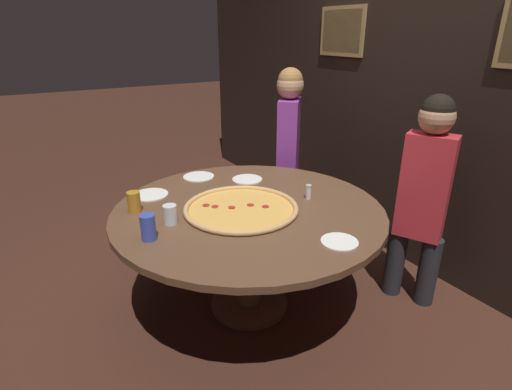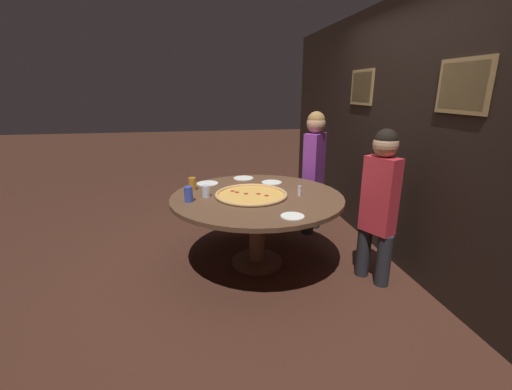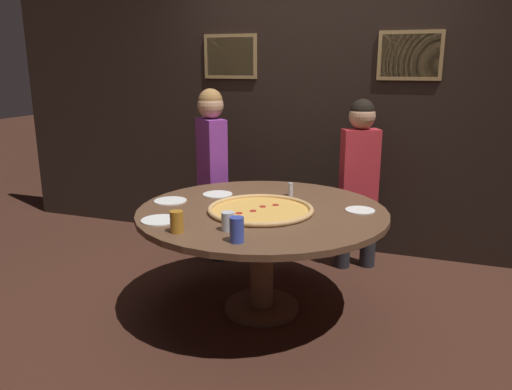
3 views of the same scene
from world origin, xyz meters
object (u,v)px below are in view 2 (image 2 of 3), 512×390
at_px(giant_pizza, 251,195).
at_px(white_plate_beside_cup, 208,183).
at_px(drink_cup_front_edge, 189,194).
at_px(white_plate_far_back, 272,182).
at_px(dining_table, 257,207).
at_px(drink_cup_far_left, 206,191).
at_px(white_plate_near_front, 243,178).
at_px(diner_side_left, 380,199).
at_px(condiment_shaker, 299,191).
at_px(drink_cup_beside_pizza, 192,184).
at_px(white_plate_left_side, 292,216).
at_px(diner_far_left, 314,166).

relative_size(giant_pizza, white_plate_beside_cup, 3.00).
relative_size(drink_cup_front_edge, white_plate_far_back, 0.64).
bearing_deg(white_plate_beside_cup, dining_table, 41.89).
distance_m(drink_cup_far_left, white_plate_far_back, 0.83).
distance_m(drink_cup_front_edge, white_plate_near_front, 0.97).
height_order(giant_pizza, diner_side_left, diner_side_left).
bearing_deg(white_plate_beside_cup, condiment_shaker, 55.42).
distance_m(drink_cup_beside_pizza, white_plate_far_back, 0.87).
distance_m(white_plate_beside_cup, diner_side_left, 1.78).
bearing_deg(white_plate_near_front, giant_pizza, -1.65).
bearing_deg(white_plate_far_back, white_plate_beside_cup, -96.35).
bearing_deg(condiment_shaker, drink_cup_far_left, -97.77).
distance_m(white_plate_left_side, white_plate_far_back, 1.06).
bearing_deg(white_plate_far_back, drink_cup_front_edge, -60.05).
bearing_deg(drink_cup_front_edge, condiment_shaker, 89.96).
distance_m(white_plate_left_side, condiment_shaker, 0.59).
xyz_separation_m(drink_cup_front_edge, drink_cup_far_left, (-0.12, 0.16, -0.01)).
xyz_separation_m(giant_pizza, white_plate_left_side, (0.61, 0.24, -0.01)).
bearing_deg(drink_cup_beside_pizza, dining_table, 63.81).
height_order(giant_pizza, drink_cup_beside_pizza, drink_cup_beside_pizza).
height_order(white_plate_left_side, diner_side_left, diner_side_left).
xyz_separation_m(white_plate_near_front, condiment_shaker, (0.76, 0.44, 0.05)).
xyz_separation_m(white_plate_near_front, diner_side_left, (1.16, 1.05, 0.06)).
relative_size(giant_pizza, drink_cup_beside_pizza, 5.51).
height_order(giant_pizza, white_plate_far_back, giant_pizza).
xyz_separation_m(drink_cup_far_left, white_plate_near_front, (-0.63, 0.45, -0.05)).
bearing_deg(condiment_shaker, diner_side_left, 56.19).
height_order(giant_pizza, white_plate_near_front, giant_pizza).
bearing_deg(diner_far_left, giant_pizza, 172.37).
bearing_deg(drink_cup_front_edge, white_plate_left_side, 56.82).
bearing_deg(drink_cup_far_left, drink_cup_beside_pizza, -153.96).
relative_size(drink_cup_beside_pizza, white_plate_left_side, 0.65).
bearing_deg(white_plate_left_side, diner_side_left, 99.15).
bearing_deg(white_plate_far_back, drink_cup_beside_pizza, -81.45).
height_order(white_plate_far_back, diner_far_left, diner_far_left).
bearing_deg(diner_far_left, drink_cup_beside_pizza, 149.08).
relative_size(drink_cup_beside_pizza, diner_far_left, 0.09).
xyz_separation_m(white_plate_near_front, white_plate_left_side, (1.30, 0.22, 0.00)).
relative_size(drink_cup_front_edge, drink_cup_beside_pizza, 1.11).
bearing_deg(giant_pizza, drink_cup_far_left, -96.63).
distance_m(white_plate_far_back, diner_far_left, 0.68).
bearing_deg(condiment_shaker, white_plate_near_front, -149.69).
bearing_deg(drink_cup_front_edge, white_plate_far_back, 119.95).
xyz_separation_m(drink_cup_beside_pizza, drink_cup_far_left, (0.26, 0.13, -0.01)).
height_order(giant_pizza, condiment_shaker, condiment_shaker).
distance_m(drink_cup_front_edge, diner_side_left, 1.71).
distance_m(dining_table, giant_pizza, 0.15).
bearing_deg(diner_side_left, white_plate_near_front, 16.25).
xyz_separation_m(drink_cup_far_left, diner_side_left, (0.53, 1.50, 0.01)).
relative_size(white_plate_left_side, white_plate_beside_cup, 0.83).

